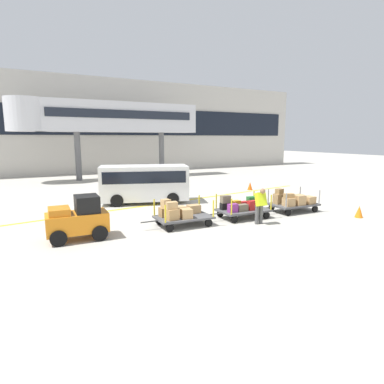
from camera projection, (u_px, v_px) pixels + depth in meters
ground_plane at (220, 246)px, 10.88m from camera, size 120.00×120.00×0.00m
apron_lead_line at (180, 201)px, 18.57m from camera, size 20.10×3.32×0.01m
terminal_building at (85, 126)px, 32.81m from camera, size 52.18×2.51×9.64m
jet_bridge at (102, 118)px, 27.70m from camera, size 16.03×3.00×6.72m
baggage_tug at (78, 219)px, 11.48m from camera, size 2.13×1.28×1.58m
baggage_cart_lead at (180, 213)px, 13.26m from camera, size 3.02×1.46×1.12m
baggage_cart_middle at (242, 207)px, 14.65m from camera, size 3.02×1.46×1.10m
baggage_cart_tail at (293, 201)px, 15.83m from camera, size 3.02×1.46×1.15m
baggage_handler at (260, 204)px, 13.46m from camera, size 0.44×0.46×1.56m
shuttle_van at (144, 181)px, 17.92m from camera, size 5.15×3.24×2.10m
safety_cone_near at (359, 212)px, 14.71m from camera, size 0.36×0.36×0.55m
safety_cone_far at (250, 186)px, 22.51m from camera, size 0.36×0.36×0.55m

